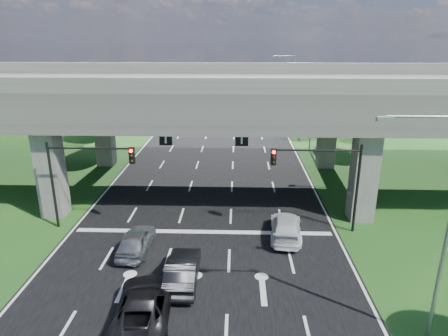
# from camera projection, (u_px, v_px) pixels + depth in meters

# --- Properties ---
(ground) EXTENTS (160.00, 160.00, 0.00)m
(ground) POSITION_uv_depth(u_px,v_px,m) (198.00, 260.00, 23.28)
(ground) COLOR #1A4115
(ground) RESTS_ON ground
(road) EXTENTS (18.00, 120.00, 0.03)m
(road) POSITION_uv_depth(u_px,v_px,m) (210.00, 195.00, 32.76)
(road) COLOR black
(road) RESTS_ON ground
(overpass) EXTENTS (80.00, 15.00, 10.00)m
(overpass) POSITION_uv_depth(u_px,v_px,m) (210.00, 95.00, 32.17)
(overpass) COLOR #363331
(overpass) RESTS_ON ground
(warehouse) EXTENTS (20.00, 10.00, 4.00)m
(warehouse) POSITION_uv_depth(u_px,v_px,m) (39.00, 113.00, 56.67)
(warehouse) COLOR #9E9E99
(warehouse) RESTS_ON ground
(signal_right) EXTENTS (5.76, 0.54, 6.00)m
(signal_right) POSITION_uv_depth(u_px,v_px,m) (325.00, 172.00, 25.46)
(signal_right) COLOR black
(signal_right) RESTS_ON ground
(signal_left) EXTENTS (5.76, 0.54, 6.00)m
(signal_left) POSITION_uv_depth(u_px,v_px,m) (83.00, 169.00, 25.95)
(signal_left) COLOR black
(signal_left) RESTS_ON ground
(streetlight_near) EXTENTS (3.38, 0.25, 10.00)m
(streetlight_near) POSITION_uv_depth(u_px,v_px,m) (441.00, 215.00, 15.43)
(streetlight_near) COLOR gray
(streetlight_near) RESTS_ON ground
(streetlight_far) EXTENTS (3.38, 0.25, 10.00)m
(streetlight_far) POSITION_uv_depth(u_px,v_px,m) (309.00, 99.00, 43.89)
(streetlight_far) COLOR gray
(streetlight_far) RESTS_ON ground
(streetlight_beyond) EXTENTS (3.38, 0.25, 10.00)m
(streetlight_beyond) POSITION_uv_depth(u_px,v_px,m) (291.00, 83.00, 59.07)
(streetlight_beyond) COLOR gray
(streetlight_beyond) RESTS_ON ground
(tree_left_near) EXTENTS (4.50, 4.50, 7.80)m
(tree_left_near) POSITION_uv_depth(u_px,v_px,m) (100.00, 104.00, 46.87)
(tree_left_near) COLOR black
(tree_left_near) RESTS_ON ground
(tree_left_mid) EXTENTS (3.91, 3.90, 6.76)m
(tree_left_mid) POSITION_uv_depth(u_px,v_px,m) (98.00, 99.00, 54.75)
(tree_left_mid) COLOR black
(tree_left_mid) RESTS_ON ground
(tree_left_far) EXTENTS (4.80, 4.80, 8.32)m
(tree_left_far) POSITION_uv_depth(u_px,v_px,m) (140.00, 85.00, 61.91)
(tree_left_far) COLOR black
(tree_left_far) RESTS_ON ground
(tree_right_near) EXTENTS (4.20, 4.20, 7.28)m
(tree_right_near) POSITION_uv_depth(u_px,v_px,m) (327.00, 105.00, 48.02)
(tree_right_near) COLOR black
(tree_right_near) RESTS_ON ground
(tree_right_mid) EXTENTS (3.91, 3.90, 6.76)m
(tree_right_mid) POSITION_uv_depth(u_px,v_px,m) (337.00, 98.00, 55.62)
(tree_right_mid) COLOR black
(tree_right_mid) RESTS_ON ground
(tree_right_far) EXTENTS (4.50, 4.50, 7.80)m
(tree_right_far) POSITION_uv_depth(u_px,v_px,m) (300.00, 87.00, 63.13)
(tree_right_far) COLOR black
(tree_right_far) RESTS_ON ground
(car_silver) EXTENTS (1.81, 4.27, 1.44)m
(car_silver) POSITION_uv_depth(u_px,v_px,m) (136.00, 240.00, 23.98)
(car_silver) COLOR #A5A8AD
(car_silver) RESTS_ON road
(car_dark) EXTENTS (1.65, 4.55, 1.49)m
(car_dark) POSITION_uv_depth(u_px,v_px,m) (183.00, 270.00, 20.90)
(car_dark) COLOR black
(car_dark) RESTS_ON road
(car_white) EXTENTS (2.38, 4.93, 1.38)m
(car_white) POSITION_uv_depth(u_px,v_px,m) (286.00, 227.00, 25.73)
(car_white) COLOR silver
(car_white) RESTS_ON road
(car_trailing) EXTENTS (2.79, 5.49, 1.49)m
(car_trailing) POSITION_uv_depth(u_px,v_px,m) (144.00, 306.00, 18.13)
(car_trailing) COLOR black
(car_trailing) RESTS_ON road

